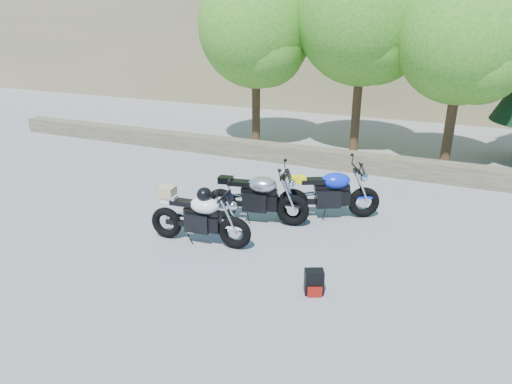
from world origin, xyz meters
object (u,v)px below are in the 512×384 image
at_px(silver_bike, 257,198).
at_px(backpack, 314,282).
at_px(white_bike, 199,216).
at_px(blue_bike, 330,194).

relative_size(silver_bike, backpack, 5.57).
bearing_deg(white_bike, blue_bike, 42.16).
height_order(silver_bike, backpack, silver_bike).
bearing_deg(silver_bike, backpack, -58.88).
bearing_deg(backpack, white_bike, 137.72).
height_order(silver_bike, blue_bike, blue_bike).
bearing_deg(blue_bike, backpack, -106.35).
xyz_separation_m(white_bike, blue_bike, (1.96, 2.12, -0.02)).
bearing_deg(silver_bike, white_bike, -126.52).
distance_m(silver_bike, white_bike, 1.46).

